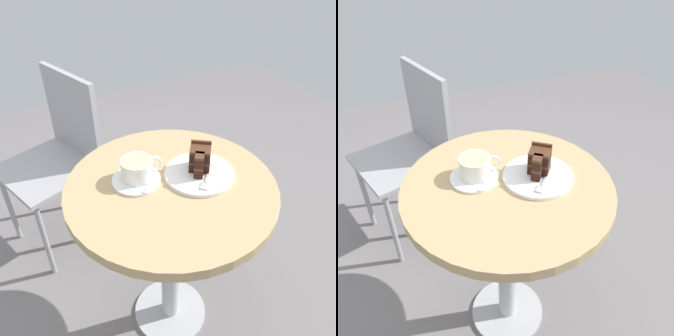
{
  "view_description": "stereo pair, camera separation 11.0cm",
  "coord_description": "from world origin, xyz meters",
  "views": [
    {
      "loc": [
        -0.4,
        -0.75,
        1.42
      ],
      "look_at": [
        0.01,
        0.03,
        0.75
      ],
      "focal_mm": 38.0,
      "sensor_mm": 36.0,
      "label": 1
    },
    {
      "loc": [
        -0.3,
        -0.8,
        1.42
      ],
      "look_at": [
        0.01,
        0.03,
        0.75
      ],
      "focal_mm": 38.0,
      "sensor_mm": 36.0,
      "label": 2
    }
  ],
  "objects": [
    {
      "name": "ground_plane",
      "position": [
        0.0,
        0.0,
        -0.01
      ],
      "size": [
        4.4,
        4.4,
        0.01
      ],
      "primitive_type": "cube",
      "color": "slate",
      "rests_on": "ground"
    },
    {
      "name": "cafe_table",
      "position": [
        0.0,
        0.0,
        0.59
      ],
      "size": [
        0.67,
        0.67,
        0.71
      ],
      "color": "tan",
      "rests_on": "ground"
    },
    {
      "name": "saucer",
      "position": [
        -0.09,
        0.06,
        0.72
      ],
      "size": [
        0.15,
        0.15,
        0.01
      ],
      "color": "white",
      "rests_on": "cafe_table"
    },
    {
      "name": "coffee_cup",
      "position": [
        -0.08,
        0.07,
        0.76
      ],
      "size": [
        0.13,
        0.1,
        0.07
      ],
      "color": "white",
      "rests_on": "saucer"
    },
    {
      "name": "teaspoon",
      "position": [
        -0.07,
        0.02,
        0.72
      ],
      "size": [
        0.08,
        0.09,
        0.0
      ],
      "rotation": [
        0.0,
        0.0,
        4.04
      ],
      "color": "#B7B7BC",
      "rests_on": "saucer"
    },
    {
      "name": "cake_plate",
      "position": [
        0.1,
        0.0,
        0.72
      ],
      "size": [
        0.23,
        0.23,
        0.01
      ],
      "color": "white",
      "rests_on": "cafe_table"
    },
    {
      "name": "cake_slice",
      "position": [
        0.11,
        0.01,
        0.77
      ],
      "size": [
        0.09,
        0.1,
        0.09
      ],
      "rotation": [
        0.0,
        0.0,
        4.09
      ],
      "color": "black",
      "rests_on": "cake_plate"
    },
    {
      "name": "fork",
      "position": [
        0.1,
        -0.04,
        0.73
      ],
      "size": [
        0.11,
        0.11,
        0.0
      ],
      "rotation": [
        0.0,
        0.0,
        3.96
      ],
      "color": "#B7B7BC",
      "rests_on": "cake_plate"
    },
    {
      "name": "napkin",
      "position": [
        0.08,
        -0.01,
        0.72
      ],
      "size": [
        0.17,
        0.17,
        0.0
      ],
      "rotation": [
        0.0,
        0.0,
        3.63
      ],
      "color": "silver",
      "rests_on": "cafe_table"
    },
    {
      "name": "cafe_chair",
      "position": [
        -0.22,
        0.67,
        0.51
      ],
      "size": [
        0.49,
        0.49,
        0.85
      ],
      "rotation": [
        0.0,
        0.0,
        5.06
      ],
      "color": "#9E9EA3",
      "rests_on": "ground"
    }
  ]
}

